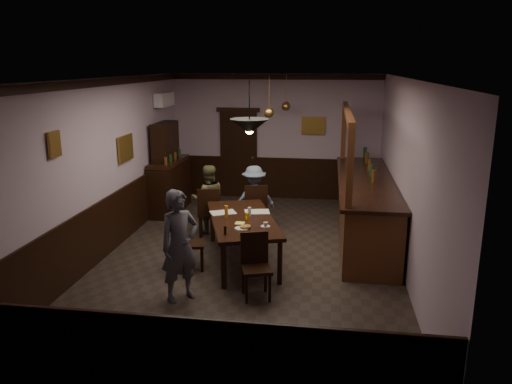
% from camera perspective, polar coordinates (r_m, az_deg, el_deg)
% --- Properties ---
extents(room, '(5.01, 8.01, 3.01)m').
position_cam_1_polar(room, '(8.21, -0.77, 2.32)').
color(room, '#2D2621').
rests_on(room, ground).
extents(dining_table, '(1.63, 2.40, 0.75)m').
position_cam_1_polar(dining_table, '(8.28, -1.57, -3.41)').
color(dining_table, black).
rests_on(dining_table, ground).
extents(chair_far_left, '(0.50, 0.50, 0.97)m').
position_cam_1_polar(chair_far_left, '(9.49, -5.39, -2.09)').
color(chair_far_left, black).
rests_on(chair_far_left, ground).
extents(chair_far_right, '(0.52, 0.52, 1.01)m').
position_cam_1_polar(chair_far_right, '(9.58, -0.02, -1.74)').
color(chair_far_right, black).
rests_on(chair_far_right, ground).
extents(chair_near, '(0.50, 0.50, 0.92)m').
position_cam_1_polar(chair_near, '(7.11, -0.05, -8.03)').
color(chair_near, black).
rests_on(chair_near, ground).
extents(chair_side, '(0.47, 0.47, 0.90)m').
position_cam_1_polar(chair_side, '(8.09, -7.89, -5.43)').
color(chair_side, black).
rests_on(chair_side, ground).
extents(person_standing, '(0.67, 0.68, 1.58)m').
position_cam_1_polar(person_standing, '(6.99, -8.72, -6.09)').
color(person_standing, '#4D4E59').
rests_on(person_standing, ground).
extents(person_seated_left, '(0.79, 0.70, 1.35)m').
position_cam_1_polar(person_seated_left, '(9.72, -5.48, -0.82)').
color(person_seated_left, brown).
rests_on(person_seated_left, ground).
extents(person_seated_right, '(0.96, 0.78, 1.30)m').
position_cam_1_polar(person_seated_right, '(9.82, -0.24, -0.72)').
color(person_seated_right, slate).
rests_on(person_seated_right, ground).
extents(newspaper_left, '(0.51, 0.45, 0.01)m').
position_cam_1_polar(newspaper_left, '(8.56, -3.79, -2.35)').
color(newspaper_left, silver).
rests_on(newspaper_left, dining_table).
extents(newspaper_right, '(0.47, 0.38, 0.01)m').
position_cam_1_polar(newspaper_right, '(8.58, 0.12, -2.27)').
color(newspaper_right, silver).
rests_on(newspaper_right, dining_table).
extents(napkin, '(0.19, 0.19, 0.00)m').
position_cam_1_polar(napkin, '(8.00, -1.87, -3.56)').
color(napkin, '#F1E958').
rests_on(napkin, dining_table).
extents(saucer, '(0.15, 0.15, 0.01)m').
position_cam_1_polar(saucer, '(7.82, 1.08, -3.95)').
color(saucer, white).
rests_on(saucer, dining_table).
extents(coffee_cup, '(0.10, 0.10, 0.07)m').
position_cam_1_polar(coffee_cup, '(7.77, 1.10, -3.73)').
color(coffee_cup, white).
rests_on(coffee_cup, saucer).
extents(pastry_plate, '(0.22, 0.22, 0.01)m').
position_cam_1_polar(pastry_plate, '(7.72, -1.63, -4.18)').
color(pastry_plate, white).
rests_on(pastry_plate, dining_table).
extents(pastry_ring_a, '(0.13, 0.13, 0.04)m').
position_cam_1_polar(pastry_ring_a, '(7.70, -1.40, -4.02)').
color(pastry_ring_a, '#C68C47').
rests_on(pastry_ring_a, pastry_plate).
extents(pastry_ring_b, '(0.13, 0.13, 0.04)m').
position_cam_1_polar(pastry_ring_b, '(7.72, -1.06, -3.96)').
color(pastry_ring_b, '#C68C47').
rests_on(pastry_ring_b, pastry_plate).
extents(soda_can, '(0.07, 0.07, 0.12)m').
position_cam_1_polar(soda_can, '(8.13, -1.04, -2.83)').
color(soda_can, yellow).
rests_on(soda_can, dining_table).
extents(beer_glass, '(0.06, 0.06, 0.20)m').
position_cam_1_polar(beer_glass, '(8.28, -3.41, -2.24)').
color(beer_glass, '#BF721E').
rests_on(beer_glass, dining_table).
extents(water_glass, '(0.06, 0.06, 0.15)m').
position_cam_1_polar(water_glass, '(8.34, -0.75, -2.27)').
color(water_glass, silver).
rests_on(water_glass, dining_table).
extents(pepper_mill, '(0.04, 0.04, 0.14)m').
position_cam_1_polar(pepper_mill, '(7.46, -3.54, -4.39)').
color(pepper_mill, black).
rests_on(pepper_mill, dining_table).
extents(sideboard, '(0.54, 1.51, 1.99)m').
position_cam_1_polar(sideboard, '(11.22, -9.96, 1.77)').
color(sideboard, black).
rests_on(sideboard, ground).
extents(bar_counter, '(1.00, 4.31, 2.42)m').
position_cam_1_polar(bar_counter, '(9.62, 12.31, -1.63)').
color(bar_counter, '#4A2613').
rests_on(bar_counter, ground).
extents(door_back, '(0.90, 0.06, 2.10)m').
position_cam_1_polar(door_back, '(12.27, -1.99, 4.26)').
color(door_back, black).
rests_on(door_back, ground).
extents(ac_unit, '(0.20, 0.85, 0.30)m').
position_cam_1_polar(ac_unit, '(11.45, -10.45, 10.36)').
color(ac_unit, white).
rests_on(ac_unit, ground).
extents(picture_left_small, '(0.04, 0.28, 0.36)m').
position_cam_1_polar(picture_left_small, '(7.42, -22.06, 5.07)').
color(picture_left_small, olive).
rests_on(picture_left_small, ground).
extents(picture_left_large, '(0.04, 0.62, 0.48)m').
position_cam_1_polar(picture_left_large, '(9.61, -14.68, 4.87)').
color(picture_left_large, olive).
rests_on(picture_left_large, ground).
extents(picture_back, '(0.55, 0.04, 0.42)m').
position_cam_1_polar(picture_back, '(11.97, 6.56, 7.55)').
color(picture_back, olive).
rests_on(picture_back, ground).
extents(pendant_iron, '(0.56, 0.56, 0.75)m').
position_cam_1_polar(pendant_iron, '(7.14, -0.76, 7.49)').
color(pendant_iron, black).
rests_on(pendant_iron, ground).
extents(pendant_brass_mid, '(0.20, 0.20, 0.81)m').
position_cam_1_polar(pendant_brass_mid, '(9.86, 1.50, 9.07)').
color(pendant_brass_mid, '#BF8C3F').
rests_on(pendant_brass_mid, ground).
extents(pendant_brass_far, '(0.20, 0.20, 0.81)m').
position_cam_1_polar(pendant_brass_far, '(11.33, 3.45, 9.76)').
color(pendant_brass_far, '#BF8C3F').
rests_on(pendant_brass_far, ground).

